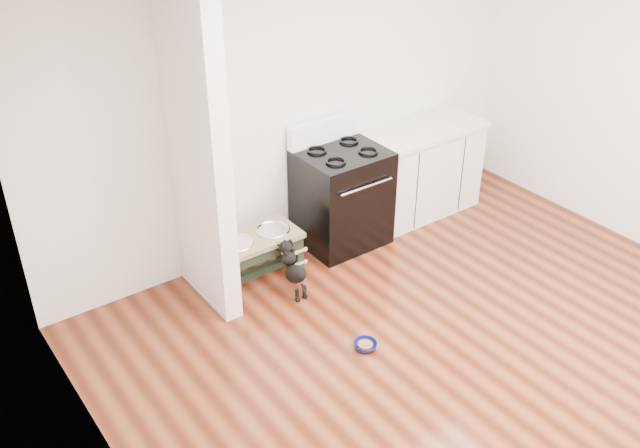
{
  "coord_description": "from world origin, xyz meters",
  "views": [
    {
      "loc": [
        -3.29,
        -2.39,
        3.6
      ],
      "look_at": [
        -0.29,
        1.75,
        0.56
      ],
      "focal_mm": 40.0,
      "sensor_mm": 36.0,
      "label": 1
    }
  ],
  "objects": [
    {
      "name": "room_shell",
      "position": [
        0.0,
        0.0,
        1.62
      ],
      "size": [
        5.0,
        5.0,
        5.0
      ],
      "color": "silver",
      "rests_on": "ground"
    },
    {
      "name": "ground",
      "position": [
        0.0,
        0.0,
        0.0
      ],
      "size": [
        5.0,
        5.0,
        0.0
      ],
      "primitive_type": "plane",
      "color": "#43180C",
      "rests_on": "ground"
    },
    {
      "name": "oven_range",
      "position": [
        0.25,
        2.16,
        0.48
      ],
      "size": [
        0.76,
        0.69,
        1.14
      ],
      "color": "black",
      "rests_on": "ground"
    },
    {
      "name": "cabinet_run",
      "position": [
        1.23,
        2.18,
        0.45
      ],
      "size": [
        1.24,
        0.64,
        0.91
      ],
      "color": "silver",
      "rests_on": "ground"
    },
    {
      "name": "dog_feeder",
      "position": [
        -0.73,
        2.08,
        0.3
      ],
      "size": [
        0.78,
        0.42,
        0.44
      ],
      "color": "black",
      "rests_on": "ground"
    },
    {
      "name": "floor_bowl",
      "position": [
        -0.55,
        0.8,
        0.03
      ],
      "size": [
        0.21,
        0.21,
        0.06
      ],
      "rotation": [
        0.0,
        0.0,
        0.17
      ],
      "color": "#0D145B",
      "rests_on": "ground"
    },
    {
      "name": "partition_wall",
      "position": [
        -1.18,
        2.1,
        1.35
      ],
      "size": [
        0.15,
        0.8,
        2.7
      ],
      "primitive_type": "cube",
      "color": "silver",
      "rests_on": "ground"
    },
    {
      "name": "puppy",
      "position": [
        -0.59,
        1.72,
        0.26
      ],
      "size": [
        0.14,
        0.4,
        0.47
      ],
      "color": "black",
      "rests_on": "ground"
    }
  ]
}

